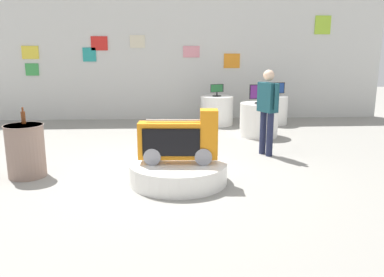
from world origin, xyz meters
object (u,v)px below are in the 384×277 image
object	(u,v)px
display_pedestal_left_rear	(259,120)
tv_on_right_rear	(276,89)
main_display_pedestal	(178,172)
tv_on_left_rear	(260,93)
display_pedestal_right_rear	(274,110)
novelty_firetruck_tv	(179,141)
tv_on_center_rear	(217,90)
bottle_on_side_table	(23,117)
display_pedestal_center_rear	(217,110)
side_table_round	(26,150)
shopper_browsing_near_truck	(268,106)

from	to	relation	value
display_pedestal_left_rear	tv_on_right_rear	xyz separation A→B (m)	(0.75, 1.44, 0.56)
main_display_pedestal	tv_on_left_rear	distance (m)	3.74
main_display_pedestal	display_pedestal_right_rear	bearing A→B (deg)	59.69
novelty_firetruck_tv	tv_on_center_rear	size ratio (longest dim) A/B	3.25
novelty_firetruck_tv	bottle_on_side_table	distance (m)	2.44
display_pedestal_left_rear	display_pedestal_right_rear	world-z (taller)	same
display_pedestal_center_rear	display_pedestal_right_rear	bearing A→B (deg)	-1.02
display_pedestal_center_rear	display_pedestal_right_rear	world-z (taller)	same
side_table_round	shopper_browsing_near_truck	bearing A→B (deg)	14.87
display_pedestal_right_rear	main_display_pedestal	bearing A→B (deg)	-120.31
bottle_on_side_table	display_pedestal_center_rear	bearing A→B (deg)	49.57
novelty_firetruck_tv	shopper_browsing_near_truck	distance (m)	2.23
side_table_round	bottle_on_side_table	distance (m)	0.51
side_table_round	bottle_on_side_table	world-z (taller)	bottle_on_side_table
display_pedestal_left_rear	display_pedestal_center_rear	xyz separation A→B (m)	(-0.79, 1.48, 0.00)
main_display_pedestal	display_pedestal_left_rear	distance (m)	3.65
bottle_on_side_table	shopper_browsing_near_truck	xyz separation A→B (m)	(4.02, 0.95, 0.01)
tv_on_center_rear	main_display_pedestal	bearing A→B (deg)	-103.74
main_display_pedestal	bottle_on_side_table	xyz separation A→B (m)	(-2.35, 0.51, 0.76)
novelty_firetruck_tv	display_pedestal_center_rear	xyz separation A→B (m)	(1.10, 4.59, -0.24)
display_pedestal_left_rear	side_table_round	size ratio (longest dim) A/B	1.06
main_display_pedestal	display_pedestal_right_rear	xyz separation A→B (m)	(2.66, 4.56, 0.23)
main_display_pedestal	display_pedestal_left_rear	world-z (taller)	display_pedestal_left_rear
display_pedestal_right_rear	tv_on_right_rear	bearing A→B (deg)	-90.54
main_display_pedestal	tv_on_center_rear	size ratio (longest dim) A/B	4.04
shopper_browsing_near_truck	display_pedestal_left_rear	bearing A→B (deg)	81.71
display_pedestal_right_rear	bottle_on_side_table	size ratio (longest dim) A/B	2.98
side_table_round	display_pedestal_center_rear	bearing A→B (deg)	50.53
main_display_pedestal	novelty_firetruck_tv	distance (m)	0.47
novelty_firetruck_tv	display_pedestal_left_rear	size ratio (longest dim) A/B	1.34
tv_on_center_rear	tv_on_right_rear	bearing A→B (deg)	-1.05
tv_on_center_rear	bottle_on_side_table	distance (m)	5.35
display_pedestal_left_rear	tv_on_center_rear	size ratio (longest dim) A/B	2.43
main_display_pedestal	tv_on_right_rear	xyz separation A→B (m)	(2.66, 4.55, 0.79)
display_pedestal_left_rear	tv_on_left_rear	world-z (taller)	tv_on_left_rear
display_pedestal_right_rear	display_pedestal_left_rear	bearing A→B (deg)	-117.53
tv_on_right_rear	bottle_on_side_table	distance (m)	6.44
display_pedestal_center_rear	shopper_browsing_near_truck	world-z (taller)	shopper_browsing_near_truck
tv_on_left_rear	display_pedestal_right_rear	bearing A→B (deg)	62.52
display_pedestal_center_rear	display_pedestal_left_rear	bearing A→B (deg)	-61.94
side_table_round	shopper_browsing_near_truck	world-z (taller)	shopper_browsing_near_truck
bottle_on_side_table	shopper_browsing_near_truck	bearing A→B (deg)	13.34
tv_on_left_rear	tv_on_center_rear	xyz separation A→B (m)	(-0.79, 1.48, -0.07)
tv_on_left_rear	display_pedestal_right_rear	size ratio (longest dim) A/B	0.65
display_pedestal_center_rear	side_table_round	bearing A→B (deg)	-129.47
display_pedestal_left_rear	tv_on_left_rear	size ratio (longest dim) A/B	1.76
main_display_pedestal	tv_on_right_rear	distance (m)	5.33
main_display_pedestal	tv_on_center_rear	distance (m)	4.78
tv_on_center_rear	shopper_browsing_near_truck	world-z (taller)	shopper_browsing_near_truck
display_pedestal_center_rear	tv_on_right_rear	bearing A→B (deg)	-1.17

